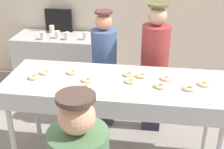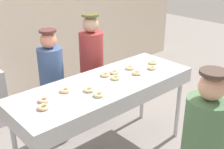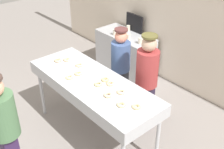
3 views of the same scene
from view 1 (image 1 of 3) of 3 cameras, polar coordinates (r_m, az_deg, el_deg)
name	(u,v)px [view 1 (image 1 of 3)]	position (r m, az deg, el deg)	size (l,w,h in m)	color
fryer_conveyor	(115,89)	(3.15, 0.63, -2.77)	(2.28, 0.83, 1.06)	#B7BABF
plain_donut_0	(189,88)	(3.02, 14.19, -2.46)	(0.12, 0.12, 0.03)	beige
plain_donut_1	(34,77)	(3.25, -14.48, -0.40)	(0.12, 0.12, 0.03)	#F5C28D
plain_donut_2	(129,74)	(3.22, 3.14, 0.12)	(0.12, 0.12, 0.03)	#EBC783
plain_donut_3	(45,72)	(3.33, -12.45, 0.47)	(0.12, 0.12, 0.03)	#F6C492
plain_donut_4	(130,81)	(3.08, 3.45, -1.14)	(0.12, 0.12, 0.03)	#EAD58A
plain_donut_5	(166,78)	(3.18, 10.08, -0.62)	(0.12, 0.12, 0.03)	beige
plain_donut_6	(160,86)	(3.01, 8.97, -2.07)	(0.12, 0.12, 0.03)	beige
plain_donut_7	(72,72)	(3.29, -7.50, 0.50)	(0.12, 0.12, 0.03)	#F9C793
plain_donut_8	(204,83)	(3.15, 16.84, -1.62)	(0.12, 0.12, 0.03)	#F2D390
plain_donut_9	(87,80)	(3.10, -4.64, -0.97)	(0.12, 0.12, 0.03)	#F6CD92
plain_donut_10	(141,75)	(3.20, 5.51, -0.14)	(0.12, 0.12, 0.03)	beige
plain_donut_11	(84,87)	(2.96, -5.22, -2.36)	(0.12, 0.12, 0.03)	beige
worker_baker	(155,62)	(3.81, 7.97, 2.30)	(0.34, 0.34, 1.69)	#271F34
worker_assistant	(104,64)	(3.93, -1.47, 1.97)	(0.32, 0.32, 1.58)	#2A2F37
prep_counter	(57,60)	(5.29, -10.29, 2.63)	(1.34, 0.63, 0.87)	#B7BABF
paper_cup_0	(67,36)	(4.92, -8.42, 7.16)	(0.09, 0.09, 0.12)	beige
paper_cup_1	(43,36)	(5.00, -12.80, 7.09)	(0.09, 0.09, 0.12)	beige
paper_cup_2	(86,36)	(4.89, -4.98, 7.21)	(0.09, 0.09, 0.12)	beige
paper_cup_3	(57,35)	(5.01, -10.21, 7.37)	(0.09, 0.09, 0.12)	beige
paper_cup_4	(52,29)	(5.33, -11.21, 8.37)	(0.09, 0.09, 0.12)	beige
menu_display	(59,20)	(5.33, -9.95, 9.96)	(0.46, 0.04, 0.39)	black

